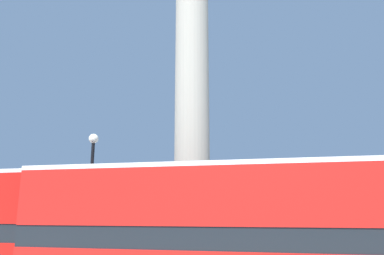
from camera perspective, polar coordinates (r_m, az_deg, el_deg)
monument_column at (r=17.50m, az=0.00°, el=1.77°), size 6.00×6.00×23.50m
bus_c at (r=10.29m, az=4.66°, el=-16.43°), size 10.68×3.40×4.24m
street_lamp at (r=16.49m, az=-15.28°, el=-10.57°), size 0.42×0.42×6.32m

